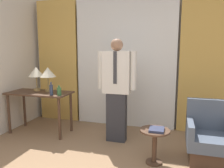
# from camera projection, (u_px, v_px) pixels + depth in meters

# --- Properties ---
(wall_back) EXTENTS (10.00, 0.06, 2.70)m
(wall_back) POSITION_uv_depth(u_px,v_px,m) (126.00, 60.00, 4.47)
(wall_back) COLOR beige
(wall_back) RESTS_ON ground_plane
(curtain_sheer_center) EXTENTS (2.01, 0.06, 2.58)m
(curtain_sheer_center) POSITION_uv_depth(u_px,v_px,m) (125.00, 63.00, 4.35)
(curtain_sheer_center) COLOR white
(curtain_sheer_center) RESTS_ON ground_plane
(curtain_drape_left) EXTENTS (0.90, 0.06, 2.58)m
(curtain_drape_left) POSITION_uv_depth(u_px,v_px,m) (58.00, 62.00, 4.76)
(curtain_drape_left) COLOR gold
(curtain_drape_left) RESTS_ON ground_plane
(curtain_drape_right) EXTENTS (0.90, 0.06, 2.58)m
(curtain_drape_right) POSITION_uv_depth(u_px,v_px,m) (205.00, 64.00, 3.94)
(curtain_drape_right) COLOR gold
(curtain_drape_right) RESTS_ON ground_plane
(desk) EXTENTS (1.17, 0.56, 0.77)m
(desk) POSITION_uv_depth(u_px,v_px,m) (40.00, 98.00, 4.05)
(desk) COLOR #4C3323
(desk) RESTS_ON ground_plane
(table_lamp_left) EXTENTS (0.29, 0.29, 0.45)m
(table_lamp_left) POSITION_uv_depth(u_px,v_px,m) (36.00, 72.00, 4.12)
(table_lamp_left) COLOR #9E7F47
(table_lamp_left) RESTS_ON desk
(table_lamp_right) EXTENTS (0.29, 0.29, 0.45)m
(table_lamp_right) POSITION_uv_depth(u_px,v_px,m) (48.00, 73.00, 4.05)
(table_lamp_right) COLOR #9E7F47
(table_lamp_right) RESTS_ON desk
(bottle_near_edge) EXTENTS (0.08, 0.08, 0.17)m
(bottle_near_edge) POSITION_uv_depth(u_px,v_px,m) (59.00, 91.00, 3.73)
(bottle_near_edge) COLOR #336638
(bottle_near_edge) RESTS_ON desk
(bottle_by_lamp) EXTENTS (0.06, 0.06, 0.23)m
(bottle_by_lamp) POSITION_uv_depth(u_px,v_px,m) (51.00, 90.00, 3.74)
(bottle_by_lamp) COLOR #2D3851
(bottle_by_lamp) RESTS_ON desk
(person) EXTENTS (0.65, 0.21, 1.72)m
(person) POSITION_uv_depth(u_px,v_px,m) (117.00, 87.00, 3.62)
(person) COLOR #2D2D33
(person) RESTS_ON ground_plane
(armchair) EXTENTS (0.59, 0.61, 0.84)m
(armchair) POSITION_uv_depth(u_px,v_px,m) (209.00, 140.00, 3.00)
(armchair) COLOR #4C3323
(armchair) RESTS_ON ground_plane
(side_table) EXTENTS (0.41, 0.41, 0.48)m
(side_table) POSITION_uv_depth(u_px,v_px,m) (155.00, 140.00, 2.95)
(side_table) COLOR #4C3323
(side_table) RESTS_ON ground_plane
(book) EXTENTS (0.19, 0.22, 0.03)m
(book) POSITION_uv_depth(u_px,v_px,m) (157.00, 129.00, 2.90)
(book) COLOR #2D334C
(book) RESTS_ON side_table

